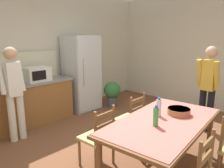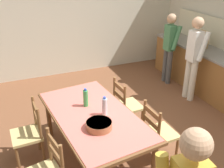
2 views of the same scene
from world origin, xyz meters
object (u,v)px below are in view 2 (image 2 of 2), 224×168
at_px(chair_side_far_left, 126,106).
at_px(person_at_counter, 194,55).
at_px(chair_side_far_right, 158,133).
at_px(chair_side_near_left, 29,134).
at_px(dining_table, 93,119).
at_px(serving_bowl, 99,125).
at_px(bottle_off_centre, 105,107).
at_px(person_at_sink, 170,45).
at_px(bottle_near_centre, 86,98).
at_px(paper_bag, 202,39).

bearing_deg(chair_side_far_left, person_at_counter, -76.96).
bearing_deg(person_at_counter, chair_side_far_right, -139.80).
xyz_separation_m(chair_side_near_left, chair_side_far_right, (0.67, 1.66, 0.00)).
xyz_separation_m(dining_table, serving_bowl, (0.34, -0.04, 0.13)).
bearing_deg(serving_bowl, person_at_counter, 118.51).
xyz_separation_m(bottle_off_centre, person_at_sink, (-1.92, 2.28, 0.00)).
xyz_separation_m(dining_table, chair_side_far_left, (-0.51, 0.74, -0.25)).
distance_m(bottle_off_centre, chair_side_far_right, 0.87).
distance_m(bottle_off_centre, person_at_sink, 2.98).
height_order(dining_table, bottle_near_centre, bottle_near_centre).
relative_size(dining_table, bottle_near_centre, 7.38).
relative_size(chair_side_far_right, person_at_counter, 0.54).
xyz_separation_m(chair_side_near_left, person_at_sink, (-1.50, 3.25, 0.45)).
height_order(bottle_off_centre, chair_side_far_left, bottle_off_centre).
distance_m(serving_bowl, chair_side_far_right, 0.95).
distance_m(dining_table, chair_side_far_left, 0.93).
bearing_deg(paper_bag, serving_bowl, -59.58).
bearing_deg(chair_side_far_right, paper_bag, -52.59).
relative_size(bottle_off_centre, person_at_counter, 0.16).
xyz_separation_m(chair_side_near_left, person_at_counter, (-0.65, 3.23, 0.50)).
height_order(chair_side_near_left, person_at_sink, person_at_sink).
height_order(bottle_off_centre, chair_side_near_left, bottle_off_centre).
height_order(chair_side_far_right, person_at_sink, person_at_sink).
height_order(paper_bag, person_at_sink, person_at_sink).
xyz_separation_m(bottle_off_centre, person_at_counter, (-1.07, 2.26, 0.05)).
bearing_deg(chair_side_far_left, dining_table, 121.64).
height_order(paper_bag, dining_table, paper_bag).
xyz_separation_m(dining_table, bottle_near_centre, (-0.24, -0.03, 0.20)).
bearing_deg(bottle_off_centre, chair_side_far_left, 134.29).
bearing_deg(paper_bag, chair_side_far_left, -67.87).
relative_size(serving_bowl, chair_side_near_left, 0.35).
xyz_separation_m(dining_table, bottle_off_centre, (0.08, 0.13, 0.20)).
relative_size(dining_table, chair_side_far_right, 2.19).
relative_size(chair_side_far_right, person_at_sink, 0.57).
distance_m(paper_bag, bottle_off_centre, 3.15).
xyz_separation_m(chair_side_far_left, person_at_sink, (-1.33, 1.68, 0.45)).
height_order(bottle_near_centre, serving_bowl, bottle_near_centre).
xyz_separation_m(paper_bag, bottle_off_centre, (1.47, -2.77, -0.20)).
relative_size(dining_table, person_at_counter, 1.19).
height_order(paper_bag, chair_side_far_left, paper_bag).
height_order(serving_bowl, person_at_counter, person_at_counter).
bearing_deg(chair_side_near_left, bottle_near_centre, 80.39).
bearing_deg(chair_side_far_left, paper_bag, -70.83).
bearing_deg(person_at_sink, bottle_off_centre, -139.96).
distance_m(chair_side_far_right, person_at_sink, 2.73).
bearing_deg(person_at_counter, bottle_near_centre, -162.80).
bearing_deg(dining_table, bottle_off_centre, 58.90).
xyz_separation_m(bottle_off_centre, serving_bowl, (0.26, -0.17, -0.07)).
height_order(dining_table, person_at_counter, person_at_counter).
bearing_deg(dining_table, chair_side_far_right, 67.94).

